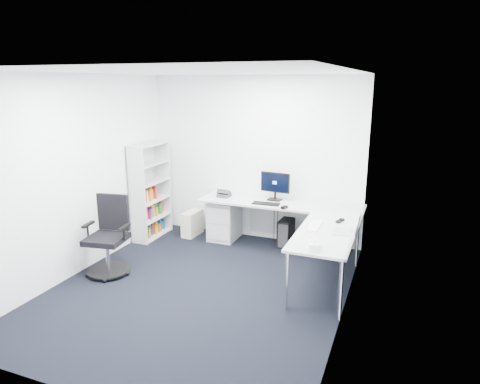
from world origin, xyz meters
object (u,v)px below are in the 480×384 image
(monitor, at_px, (275,186))
(task_chair, at_px, (106,237))
(laptop, at_px, (342,224))
(bookshelf, at_px, (150,191))
(l_desk, at_px, (273,232))

(monitor, bearing_deg, task_chair, -127.54)
(laptop, bearing_deg, task_chair, -169.59)
(bookshelf, bearing_deg, monitor, 10.64)
(bookshelf, distance_m, task_chair, 1.55)
(l_desk, relative_size, monitor, 5.30)
(laptop, bearing_deg, bookshelf, 163.62)
(l_desk, relative_size, task_chair, 2.38)
(bookshelf, relative_size, monitor, 3.31)
(bookshelf, bearing_deg, task_chair, -80.61)
(bookshelf, height_order, laptop, bookshelf)
(l_desk, relative_size, bookshelf, 1.60)
(l_desk, height_order, laptop, laptop)
(bookshelf, distance_m, laptop, 3.37)
(task_chair, bearing_deg, laptop, 5.00)
(task_chair, bearing_deg, monitor, 37.09)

